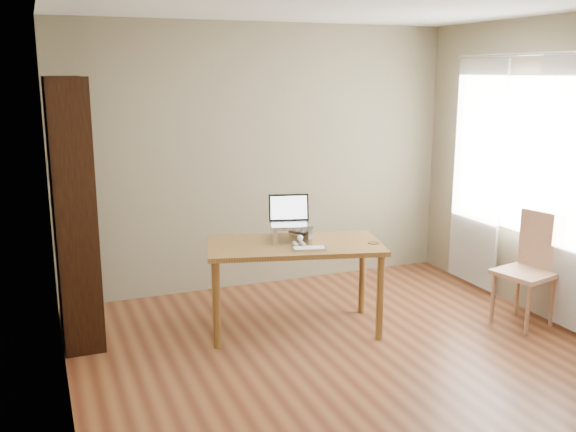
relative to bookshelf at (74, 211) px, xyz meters
The scene contains 10 objects.
room 2.43m from the bookshelf, 39.52° to the right, with size 4.04×4.54×2.64m.
bookshelf is the anchor object (origin of this frame).
curtains 3.83m from the bookshelf, 11.30° to the right, with size 0.03×1.90×2.25m.
desk 1.81m from the bookshelf, 18.30° to the right, with size 1.56×1.05×0.75m.
laptop_stand 1.76m from the bookshelf, 15.80° to the right, with size 0.32×0.25×0.13m.
laptop 1.73m from the bookshelf, 13.89° to the right, with size 0.39×0.36×0.24m.
keyboard 1.90m from the bookshelf, 24.34° to the right, with size 0.28×0.17×0.02m.
coaster 2.44m from the bookshelf, 19.03° to the right, with size 0.10×0.10×0.01m, color brown.
cat 1.77m from the bookshelf, 14.64° to the right, with size 0.26×0.49×0.16m.
chair 3.84m from the bookshelf, 18.19° to the right, with size 0.52×0.52×0.97m.
Camera 1 is at (-2.10, -3.72, 2.13)m, focal length 40.00 mm.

